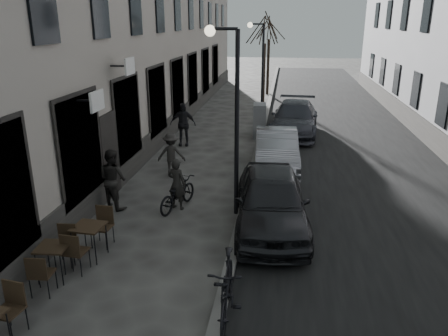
% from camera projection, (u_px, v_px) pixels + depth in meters
% --- Properties ---
extents(road, '(7.30, 60.00, 0.00)m').
position_uv_depth(road, '(338.00, 132.00, 21.26)').
color(road, black).
rests_on(road, ground).
extents(kerb, '(0.25, 60.00, 0.12)m').
position_uv_depth(kerb, '(263.00, 129.00, 21.72)').
color(kerb, slate).
rests_on(kerb, ground).
extents(streetlamp_near, '(0.90, 0.28, 5.09)m').
position_uv_depth(streetlamp_near, '(231.00, 103.00, 11.40)').
color(streetlamp_near, black).
rests_on(streetlamp_near, ground).
extents(streetlamp_far, '(0.90, 0.28, 5.09)m').
position_uv_depth(streetlamp_far, '(260.00, 61.00, 22.65)').
color(streetlamp_far, black).
rests_on(streetlamp_far, ground).
extents(tree_near, '(2.40, 2.40, 5.70)m').
position_uv_depth(tree_near, '(265.00, 30.00, 24.96)').
color(tree_near, black).
rests_on(tree_near, ground).
extents(tree_far, '(2.40, 2.40, 5.70)m').
position_uv_depth(tree_far, '(269.00, 28.00, 30.59)').
color(tree_far, black).
rests_on(tree_far, ground).
extents(bistro_set_b, '(0.67, 1.56, 0.90)m').
position_uv_depth(bistro_set_b, '(54.00, 259.00, 9.15)').
color(bistro_set_b, black).
rests_on(bistro_set_b, ground).
extents(bistro_set_c, '(0.71, 1.65, 0.96)m').
position_uv_depth(bistro_set_c, '(90.00, 238.00, 9.93)').
color(bistro_set_c, black).
rests_on(bistro_set_c, ground).
extents(utility_cabinet, '(0.63, 1.07, 1.56)m').
position_uv_depth(utility_cabinet, '(259.00, 121.00, 20.17)').
color(utility_cabinet, slate).
rests_on(utility_cabinet, ground).
extents(bicycle, '(1.14, 1.86, 0.92)m').
position_uv_depth(bicycle, '(177.00, 194.00, 12.57)').
color(bicycle, black).
rests_on(bicycle, ground).
extents(cyclist_rider, '(0.64, 0.52, 1.51)m').
position_uv_depth(cyclist_rider, '(177.00, 184.00, 12.48)').
color(cyclist_rider, black).
rests_on(cyclist_rider, ground).
extents(pedestrian_near, '(1.08, 1.00, 1.77)m').
position_uv_depth(pedestrian_near, '(113.00, 179.00, 12.51)').
color(pedestrian_near, black).
rests_on(pedestrian_near, ground).
extents(pedestrian_mid, '(1.04, 0.69, 1.50)m').
position_uv_depth(pedestrian_mid, '(171.00, 154.00, 15.28)').
color(pedestrian_mid, '#2A2724').
rests_on(pedestrian_mid, ground).
extents(pedestrian_far, '(1.14, 0.56, 1.88)m').
position_uv_depth(pedestrian_far, '(183.00, 124.00, 18.80)').
color(pedestrian_far, black).
rests_on(pedestrian_far, ground).
extents(car_near, '(2.17, 4.68, 1.55)m').
position_uv_depth(car_near, '(271.00, 200.00, 11.30)').
color(car_near, black).
rests_on(car_near, ground).
extents(car_mid, '(1.73, 4.36, 1.41)m').
position_uv_depth(car_mid, '(276.00, 150.00, 15.93)').
color(car_mid, gray).
rests_on(car_mid, ground).
extents(car_far, '(2.46, 5.35, 1.52)m').
position_uv_depth(car_far, '(294.00, 118.00, 20.74)').
color(car_far, '#31333A').
rests_on(car_far, ground).
extents(moped, '(0.66, 2.06, 1.22)m').
position_uv_depth(moped, '(227.00, 288.00, 7.88)').
color(moped, black).
rests_on(moped, ground).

